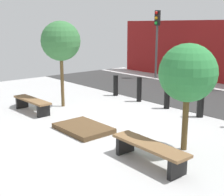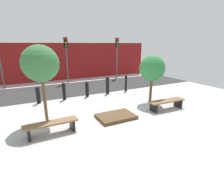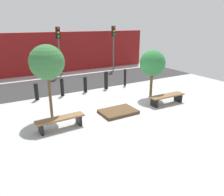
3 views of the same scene
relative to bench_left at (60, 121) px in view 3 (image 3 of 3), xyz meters
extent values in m
plane|color=#AFAFAF|center=(2.65, 1.03, -0.32)|extent=(18.00, 18.00, 0.00)
cube|color=#2F2F2F|center=(2.65, 6.02, -0.32)|extent=(18.00, 3.98, 0.01)
cube|color=maroon|center=(2.65, 9.79, 1.22)|extent=(16.20, 0.50, 3.10)
cube|color=black|center=(-0.73, -0.02, -0.13)|extent=(0.11, 0.43, 0.39)
cube|color=black|center=(0.73, 0.02, -0.13)|extent=(0.11, 0.43, 0.39)
cube|color=brown|center=(0.00, 0.00, 0.09)|extent=(1.83, 0.48, 0.06)
cube|color=black|center=(4.54, 0.02, -0.13)|extent=(0.11, 0.48, 0.39)
cube|color=black|center=(6.05, -0.02, -0.13)|extent=(0.11, 0.48, 0.39)
cube|color=brown|center=(5.29, 0.00, 0.10)|extent=(1.88, 0.53, 0.06)
cube|color=#513B23|center=(2.65, 0.20, -0.26)|extent=(1.56, 1.09, 0.13)
cylinder|color=brown|center=(0.00, 1.20, 0.65)|extent=(0.12, 0.12, 1.94)
sphere|color=#38753E|center=(0.00, 1.20, 2.00)|extent=(1.37, 1.37, 1.37)
cylinder|color=brown|center=(5.29, 1.20, 0.41)|extent=(0.14, 0.14, 1.46)
sphere|color=#2E7E3E|center=(5.29, 1.20, 1.50)|extent=(1.31, 1.31, 1.31)
cylinder|color=black|center=(-0.06, 3.78, 0.10)|extent=(0.20, 0.20, 0.86)
cylinder|color=black|center=(1.30, 3.78, 0.15)|extent=(0.19, 0.19, 0.94)
cylinder|color=black|center=(2.65, 3.78, 0.11)|extent=(0.20, 0.20, 0.87)
cylinder|color=black|center=(4.00, 3.78, 0.19)|extent=(0.22, 0.22, 1.03)
cylinder|color=black|center=(5.35, 3.78, 0.20)|extent=(0.15, 0.15, 1.04)
cylinder|color=#535353|center=(2.65, 8.31, 1.43)|extent=(0.12, 0.12, 3.51)
cube|color=black|center=(2.65, 8.31, 2.79)|extent=(0.28, 0.16, 0.78)
sphere|color=red|center=(2.65, 8.21, 3.05)|extent=(0.17, 0.17, 0.17)
sphere|color=orange|center=(2.65, 8.21, 2.79)|extent=(0.17, 0.17, 0.17)
sphere|color=green|center=(2.65, 8.21, 2.53)|extent=(0.17, 0.17, 0.17)
cylinder|color=#5C5C5C|center=(7.17, 8.31, 1.44)|extent=(0.12, 0.12, 3.53)
cube|color=black|center=(7.17, 8.31, 2.82)|extent=(0.28, 0.16, 0.78)
sphere|color=red|center=(7.17, 8.21, 3.08)|extent=(0.17, 0.17, 0.17)
sphere|color=orange|center=(7.17, 8.21, 2.82)|extent=(0.17, 0.17, 0.17)
sphere|color=green|center=(7.17, 8.21, 2.56)|extent=(0.17, 0.17, 0.17)
camera|label=1|loc=(9.40, -4.57, 2.54)|focal=50.00mm
camera|label=2|loc=(-0.65, -5.81, 2.69)|focal=28.00mm
camera|label=3|loc=(-2.03, -7.34, 3.45)|focal=35.00mm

